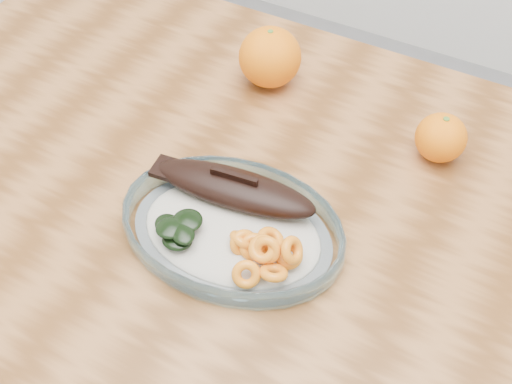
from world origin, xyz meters
TOP-DOWN VIEW (x-y plane):
  - dining_table at (0.00, 0.00)m, footprint 1.20×0.80m
  - plated_meal at (0.00, -0.04)m, footprint 0.53×0.53m
  - orange_left at (-0.09, 0.24)m, footprint 0.09×0.09m
  - orange_right at (0.18, 0.21)m, footprint 0.07×0.07m

SIDE VIEW (x-z plane):
  - dining_table at x=0.00m, z-range 0.28..1.03m
  - plated_meal at x=0.00m, z-range 0.73..0.81m
  - orange_right at x=0.18m, z-range 0.75..0.82m
  - orange_left at x=-0.09m, z-range 0.75..0.84m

